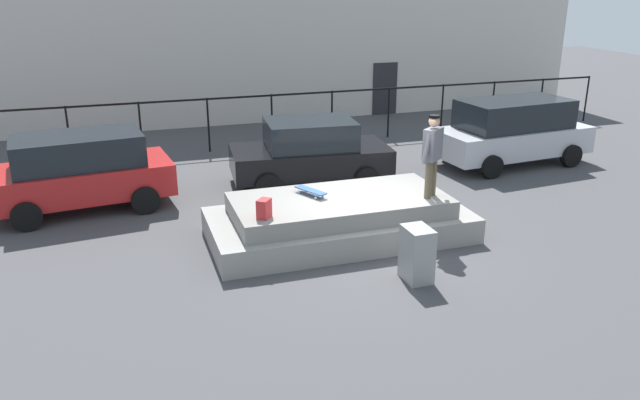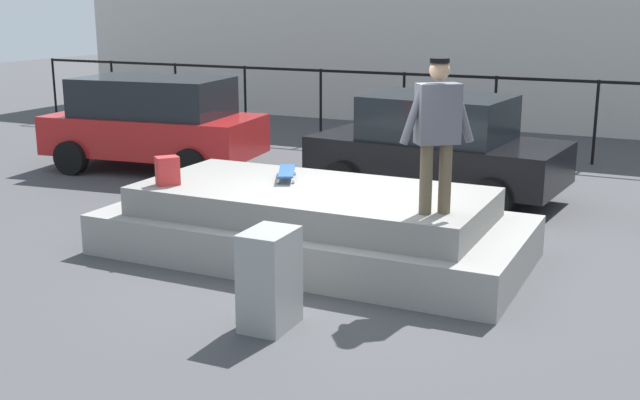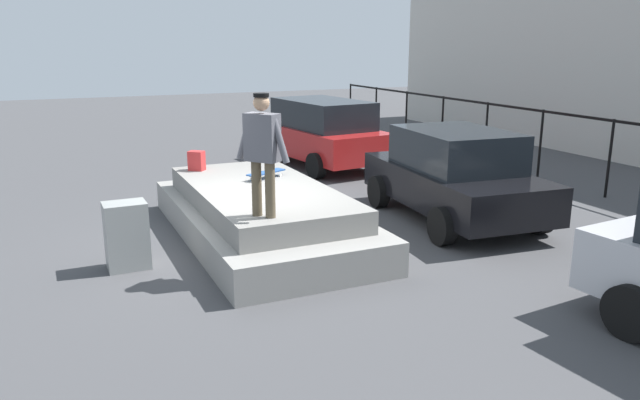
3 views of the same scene
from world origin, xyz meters
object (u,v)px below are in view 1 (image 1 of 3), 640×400
object	(u,v)px
skateboard	(311,191)
car_red_hatchback_near	(80,170)
utility_box	(417,254)
skateboarder	(432,150)
backpack	(264,209)
car_black_sedan_mid	(310,152)
car_silver_hatchback_far	(512,131)

from	to	relation	value
skateboard	car_red_hatchback_near	xyz separation A→B (m)	(-4.56, 3.19, -0.05)
skateboard	utility_box	bearing A→B (deg)	-65.57
skateboarder	backpack	bearing A→B (deg)	-178.18
skateboarder	car_black_sedan_mid	xyz separation A→B (m)	(-1.27, 4.16, -1.00)
skateboarder	car_red_hatchback_near	bearing A→B (deg)	149.50
backpack	car_red_hatchback_near	distance (m)	5.33
car_black_sedan_mid	utility_box	world-z (taller)	car_black_sedan_mid
backpack	utility_box	world-z (taller)	backpack
car_black_sedan_mid	car_red_hatchback_near	bearing A→B (deg)	-178.70
skateboarder	car_black_sedan_mid	world-z (taller)	skateboarder
skateboard	car_black_sedan_mid	bearing A→B (deg)	72.83
utility_box	skateboarder	bearing A→B (deg)	56.11
backpack	car_silver_hatchback_far	world-z (taller)	car_silver_hatchback_far
skateboard	car_red_hatchback_near	distance (m)	5.56
skateboarder	skateboard	xyz separation A→B (m)	(-2.29, 0.84, -0.88)
backpack	car_black_sedan_mid	size ratio (longest dim) A/B	0.09
car_black_sedan_mid	utility_box	size ratio (longest dim) A/B	4.22
backpack	car_black_sedan_mid	distance (m)	4.82
skateboard	utility_box	xyz separation A→B (m)	(1.17, -2.57, -0.48)
backpack	car_black_sedan_mid	world-z (taller)	car_black_sedan_mid
skateboard	car_red_hatchback_near	size ratio (longest dim) A/B	0.19
car_black_sedan_mid	car_silver_hatchback_far	distance (m)	6.05
skateboarder	skateboard	world-z (taller)	skateboarder
skateboard	utility_box	distance (m)	2.87
skateboarder	skateboard	size ratio (longest dim) A/B	2.12
skateboard	backpack	size ratio (longest dim) A/B	2.19
skateboard	car_red_hatchback_near	world-z (taller)	car_red_hatchback_near
car_silver_hatchback_far	utility_box	world-z (taller)	car_silver_hatchback_far
car_red_hatchback_near	backpack	bearing A→B (deg)	-51.05
skateboard	backpack	world-z (taller)	backpack
car_red_hatchback_near	car_silver_hatchback_far	xyz separation A→B (m)	(11.63, 0.10, 0.04)
car_red_hatchback_near	car_silver_hatchback_far	bearing A→B (deg)	0.50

